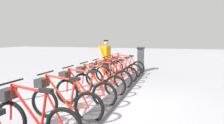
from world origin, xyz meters
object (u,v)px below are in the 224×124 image
(bike_docked_6, at_px, (63,100))
(bike_docked_0, at_px, (125,66))
(payment_kiosk, at_px, (141,59))
(worker_near_rack, at_px, (106,56))
(bike_docked_4, at_px, (96,82))
(bike_docked_7, at_px, (32,117))
(bike_docked_2, at_px, (114,72))
(bike_docked_1, at_px, (120,68))
(bike_docked_5, at_px, (82,89))
(bike_docked_3, at_px, (106,76))

(bike_docked_6, bearing_deg, bike_docked_0, -90.00)
(payment_kiosk, distance_m, worker_near_rack, 2.04)
(bike_docked_4, height_order, bike_docked_7, same)
(bike_docked_2, relative_size, bike_docked_6, 1.00)
(bike_docked_1, xyz_separation_m, bike_docked_2, (0.00, 0.92, 0.00))
(bike_docked_5, height_order, bike_docked_7, same)
(bike_docked_0, xyz_separation_m, bike_docked_7, (0.00, 6.44, 0.00))
(bike_docked_1, bearing_deg, bike_docked_0, -90.00)
(bike_docked_5, bearing_deg, bike_docked_4, -90.00)
(bike_docked_3, bearing_deg, bike_docked_0, -90.00)
(bike_docked_7, bearing_deg, bike_docked_5, -90.00)
(bike_docked_1, xyz_separation_m, bike_docked_6, (0.00, 4.60, 0.00))
(bike_docked_7, relative_size, worker_near_rack, 1.04)
(bike_docked_3, bearing_deg, bike_docked_4, 90.00)
(worker_near_rack, bearing_deg, bike_docked_3, 109.65)
(bike_docked_0, xyz_separation_m, bike_docked_1, (0.00, 0.92, 0.00))
(bike_docked_4, height_order, bike_docked_5, same)
(bike_docked_5, xyz_separation_m, bike_docked_7, (0.00, 1.84, 0.00))
(bike_docked_2, xyz_separation_m, bike_docked_7, (0.00, 4.60, 0.00))
(payment_kiosk, relative_size, bike_docked_1, 0.74)
(payment_kiosk, relative_size, worker_near_rack, 0.77)
(worker_near_rack, bearing_deg, bike_docked_7, 97.97)
(bike_docked_1, xyz_separation_m, bike_docked_5, (0.00, 3.68, 0.00))
(payment_kiosk, bearing_deg, bike_docked_0, 61.57)
(bike_docked_4, bearing_deg, bike_docked_5, 90.00)
(bike_docked_6, relative_size, bike_docked_7, 1.00)
(bike_docked_3, xyz_separation_m, worker_near_rack, (0.85, -2.38, 0.48))
(bike_docked_5, bearing_deg, bike_docked_7, 90.00)
(bike_docked_5, bearing_deg, worker_near_rack, -78.62)
(bike_docked_6, bearing_deg, bike_docked_3, -90.00)
(payment_kiosk, height_order, worker_near_rack, worker_near_rack)
(bike_docked_2, relative_size, worker_near_rack, 1.04)
(payment_kiosk, distance_m, bike_docked_5, 5.69)
(bike_docked_3, distance_m, bike_docked_7, 3.68)
(bike_docked_4, bearing_deg, bike_docked_2, -90.00)
(bike_docked_2, height_order, worker_near_rack, worker_near_rack)
(bike_docked_0, height_order, worker_near_rack, worker_near_rack)
(bike_docked_4, xyz_separation_m, worker_near_rack, (0.85, -3.30, 0.48))
(bike_docked_2, bearing_deg, bike_docked_6, 90.00)
(bike_docked_4, height_order, worker_near_rack, worker_near_rack)
(bike_docked_6, xyz_separation_m, worker_near_rack, (0.85, -5.14, 0.48))
(bike_docked_6, bearing_deg, bike_docked_2, -90.00)
(payment_kiosk, height_order, bike_docked_5, payment_kiosk)
(payment_kiosk, xyz_separation_m, bike_docked_7, (0.57, 7.50, -0.24))
(bike_docked_1, relative_size, bike_docked_4, 1.00)
(bike_docked_3, relative_size, bike_docked_6, 1.00)
(payment_kiosk, bearing_deg, bike_docked_5, 84.23)
(bike_docked_4, xyz_separation_m, bike_docked_6, (0.00, 1.84, 0.00))
(bike_docked_2, relative_size, bike_docked_5, 1.00)
(worker_near_rack, bearing_deg, bike_docked_6, 99.38)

